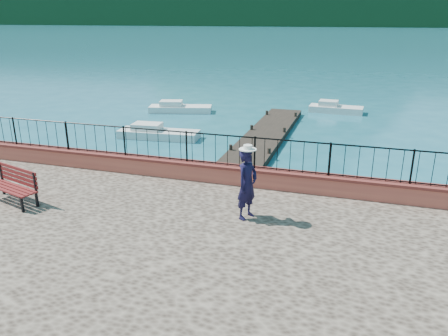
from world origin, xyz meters
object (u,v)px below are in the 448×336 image
Objects in this scene: person at (247,184)px; boat_4 at (336,107)px; park_bench at (13,192)px; boat_3 at (180,106)px; boat_0 at (159,131)px.

boat_4 is (1.08, 19.95, -1.72)m from person.
boat_4 is (7.55, 20.95, -1.10)m from park_bench.
boat_3 is (-8.96, 16.94, -1.72)m from person.
park_bench is at bearing 120.76° from person.
person reaches higher than boat_3.
boat_0 is 1.22× the size of boat_4.
boat_3 is (-1.48, 6.53, 0.00)m from boat_0.
boat_3 is at bearing 97.62° from boat_0.
park_bench is at bearing -90.08° from boat_0.
person is at bearing -77.16° from boat_3.
park_bench reaches higher than boat_0.
person reaches higher than boat_4.
boat_0 and boat_4 have the same top height.
boat_0 is (-7.48, 10.42, -1.72)m from person.
park_bench reaches higher than boat_3.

